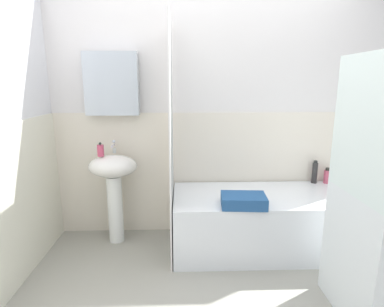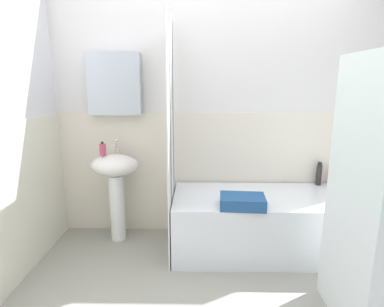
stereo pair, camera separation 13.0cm
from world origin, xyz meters
name	(u,v)px [view 1 (the left image)]	position (x,y,z in m)	size (l,w,h in m)	color
wall_back_tiled	(210,119)	(-0.06, 1.26, 1.14)	(3.60, 0.18, 2.40)	silver
sink	(114,179)	(-0.96, 1.03, 0.61)	(0.44, 0.34, 0.84)	white
faucet	(114,147)	(-0.96, 1.11, 0.90)	(0.03, 0.12, 0.12)	silver
soap_dispenser	(101,150)	(-1.05, 1.00, 0.89)	(0.06, 0.06, 0.13)	#C64564
bathtub	(263,221)	(0.40, 0.85, 0.26)	(1.60, 0.73, 0.51)	white
shower_curtain	(171,141)	(-0.42, 0.85, 1.00)	(0.01, 0.73, 2.00)	white
conditioner_bottle	(327,176)	(1.10, 1.15, 0.58)	(0.07, 0.07, 0.15)	#C44F69
body_wash_bottle	(315,172)	(0.97, 1.16, 0.62)	(0.05, 0.05, 0.23)	#2C2A2A
towel_folded	(244,201)	(0.16, 0.60, 0.56)	(0.35, 0.24, 0.09)	#244F85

